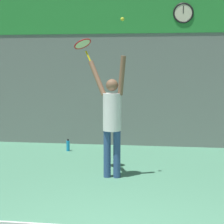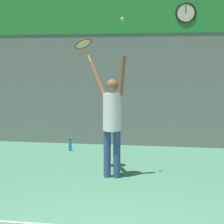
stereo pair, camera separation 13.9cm
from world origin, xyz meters
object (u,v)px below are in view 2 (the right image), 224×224
(tennis_player, at_px, (112,117))
(tennis_racket, at_px, (84,45))
(water_bottle, at_px, (70,145))
(tennis_ball, at_px, (122,19))
(scoreboard_clock, at_px, (186,13))

(tennis_player, height_order, tennis_racket, tennis_racket)
(tennis_player, bearing_deg, water_bottle, 122.80)
(tennis_racket, distance_m, water_bottle, 2.99)
(tennis_racket, xyz_separation_m, water_bottle, (-0.78, 1.79, -2.27))
(water_bottle, bearing_deg, tennis_ball, -54.56)
(tennis_player, bearing_deg, tennis_racket, 150.56)
(tennis_racket, relative_size, tennis_ball, 6.84)
(tennis_racket, bearing_deg, tennis_player, -29.44)
(tennis_ball, xyz_separation_m, water_bottle, (-1.56, 2.19, -2.68))
(scoreboard_clock, relative_size, tennis_ball, 7.55)
(scoreboard_clock, relative_size, tennis_racket, 1.10)
(scoreboard_clock, distance_m, water_bottle, 4.22)
(scoreboard_clock, bearing_deg, tennis_ball, -109.88)
(scoreboard_clock, height_order, tennis_racket, scoreboard_clock)
(tennis_racket, bearing_deg, tennis_ball, -27.46)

